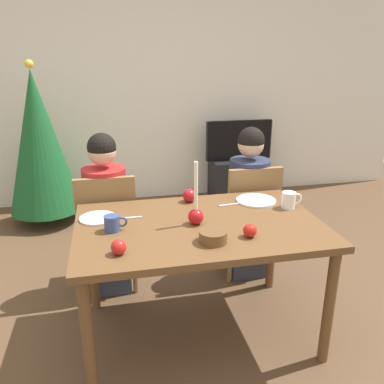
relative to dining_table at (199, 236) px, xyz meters
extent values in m
plane|color=brown|center=(0.00, 0.00, -0.67)|extent=(7.68, 7.68, 0.00)
cube|color=silver|center=(0.00, 2.60, 0.63)|extent=(6.40, 0.10, 2.60)
cube|color=brown|center=(0.00, 0.00, 0.06)|extent=(1.40, 0.90, 0.04)
cylinder|color=brown|center=(-0.64, -0.39, -0.31)|extent=(0.06, 0.06, 0.71)
cylinder|color=brown|center=(0.64, -0.39, -0.31)|extent=(0.06, 0.06, 0.71)
cylinder|color=brown|center=(-0.64, 0.39, -0.31)|extent=(0.06, 0.06, 0.71)
cylinder|color=brown|center=(0.64, 0.39, -0.31)|extent=(0.06, 0.06, 0.71)
cube|color=olive|center=(-0.52, 0.69, -0.24)|extent=(0.40, 0.40, 0.04)
cube|color=olive|center=(-0.52, 0.51, 0.01)|extent=(0.40, 0.04, 0.45)
cylinder|color=olive|center=(-0.35, 0.86, -0.46)|extent=(0.04, 0.04, 0.41)
cylinder|color=olive|center=(-0.69, 0.86, -0.46)|extent=(0.04, 0.04, 0.41)
cylinder|color=olive|center=(-0.35, 0.52, -0.46)|extent=(0.04, 0.04, 0.41)
cylinder|color=olive|center=(-0.69, 0.52, -0.46)|extent=(0.04, 0.04, 0.41)
cube|color=olive|center=(0.53, 0.69, -0.24)|extent=(0.40, 0.40, 0.04)
cube|color=olive|center=(0.53, 0.51, 0.01)|extent=(0.40, 0.04, 0.45)
cylinder|color=olive|center=(0.70, 0.86, -0.46)|extent=(0.04, 0.04, 0.41)
cylinder|color=olive|center=(0.36, 0.86, -0.46)|extent=(0.04, 0.04, 0.41)
cylinder|color=olive|center=(0.70, 0.52, -0.46)|extent=(0.04, 0.04, 0.41)
cylinder|color=olive|center=(0.36, 0.52, -0.46)|extent=(0.04, 0.04, 0.41)
cube|color=#33384C|center=(-0.52, 0.64, -0.44)|extent=(0.28, 0.28, 0.45)
cylinder|color=#AD2323|center=(-0.52, 0.64, 0.02)|extent=(0.30, 0.30, 0.48)
sphere|color=tan|center=(-0.52, 0.64, 0.38)|extent=(0.19, 0.19, 0.19)
sphere|color=black|center=(-0.52, 0.64, 0.41)|extent=(0.19, 0.19, 0.19)
cube|color=#33384C|center=(0.53, 0.64, -0.44)|extent=(0.28, 0.28, 0.45)
cylinder|color=#282D47|center=(0.53, 0.64, 0.02)|extent=(0.30, 0.30, 0.48)
sphere|color=tan|center=(0.53, 0.64, 0.38)|extent=(0.19, 0.19, 0.19)
sphere|color=black|center=(0.53, 0.64, 0.41)|extent=(0.19, 0.19, 0.19)
cube|color=black|center=(1.02, 2.30, -0.43)|extent=(0.64, 0.40, 0.48)
cube|color=black|center=(1.02, 2.30, 0.04)|extent=(0.79, 0.04, 0.46)
cube|color=black|center=(1.02, 2.30, 0.04)|extent=(0.76, 0.05, 0.46)
cylinder|color=brown|center=(-1.14, 2.03, -0.60)|extent=(0.08, 0.08, 0.14)
cone|color=#195628|center=(-1.14, 2.03, 0.17)|extent=(0.71, 0.71, 1.40)
sphere|color=yellow|center=(-1.14, 2.03, 0.91)|extent=(0.08, 0.08, 0.08)
sphere|color=red|center=(-0.02, -0.01, 0.13)|extent=(0.09, 0.09, 0.09)
cylinder|color=#EFE5C6|center=(-0.02, -0.01, 0.31)|extent=(0.02, 0.02, 0.28)
cylinder|color=white|center=(-0.57, 0.18, 0.09)|extent=(0.21, 0.21, 0.01)
cylinder|color=silver|center=(0.44, 0.26, 0.09)|extent=(0.26, 0.26, 0.01)
cylinder|color=#33477F|center=(-0.49, 0.00, 0.13)|extent=(0.08, 0.08, 0.09)
torus|color=#33477F|center=(-0.44, 0.00, 0.13)|extent=(0.06, 0.01, 0.06)
cylinder|color=white|center=(0.60, 0.11, 0.13)|extent=(0.09, 0.09, 0.10)
torus|color=white|center=(0.66, 0.11, 0.14)|extent=(0.07, 0.01, 0.07)
cube|color=silver|center=(-0.40, 0.15, 0.09)|extent=(0.18, 0.02, 0.01)
cube|color=silver|center=(0.27, 0.23, 0.09)|extent=(0.18, 0.03, 0.01)
cylinder|color=brown|center=(0.01, -0.25, 0.11)|extent=(0.15, 0.15, 0.06)
sphere|color=red|center=(-0.46, -0.28, 0.12)|extent=(0.08, 0.08, 0.08)
sphere|color=red|center=(0.22, -0.23, 0.12)|extent=(0.07, 0.07, 0.07)
sphere|color=#AD1620|center=(0.01, 0.35, 0.13)|extent=(0.09, 0.09, 0.09)
camera|label=1|loc=(-0.48, -2.01, 1.00)|focal=36.77mm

